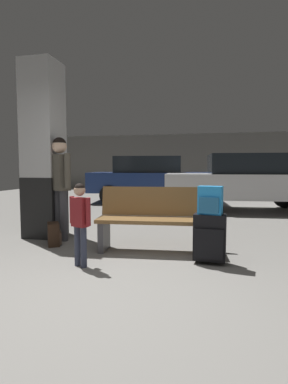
{
  "coord_description": "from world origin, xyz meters",
  "views": [
    {
      "loc": [
        1.04,
        -2.54,
        1.17
      ],
      "look_at": [
        0.19,
        1.3,
        0.85
      ],
      "focal_mm": 28.68,
      "sensor_mm": 36.0,
      "label": 1
    }
  ],
  "objects_px": {
    "bench": "(155,219)",
    "adult": "(60,177)",
    "backpack_dark_floor": "(54,234)",
    "suitcase": "(210,238)",
    "structural_pillar": "(44,151)",
    "parked_car_far": "(152,178)",
    "backpack_bright": "(210,201)",
    "child": "(80,216)",
    "parked_car_near": "(245,181)"
  },
  "relations": [
    {
      "from": "structural_pillar",
      "to": "parked_car_near",
      "type": "height_order",
      "value": "structural_pillar"
    },
    {
      "from": "backpack_bright",
      "to": "parked_car_far",
      "type": "height_order",
      "value": "parked_car_far"
    },
    {
      "from": "parked_car_far",
      "to": "parked_car_near",
      "type": "xyz_separation_m",
      "value": [
        2.82,
        -1.43,
        0.0
      ]
    },
    {
      "from": "suitcase",
      "to": "backpack_dark_floor",
      "type": "relative_size",
      "value": 1.78
    },
    {
      "from": "suitcase",
      "to": "parked_car_far",
      "type": "xyz_separation_m",
      "value": [
        -1.95,
        6.24,
        0.48
      ]
    },
    {
      "from": "suitcase",
      "to": "backpack_dark_floor",
      "type": "xyz_separation_m",
      "value": [
        -2.28,
        0.38,
        -0.15
      ]
    },
    {
      "from": "parked_car_far",
      "to": "parked_car_near",
      "type": "distance_m",
      "value": 3.16
    },
    {
      "from": "backpack_bright",
      "to": "parked_car_near",
      "type": "height_order",
      "value": "parked_car_near"
    },
    {
      "from": "backpack_dark_floor",
      "to": "parked_car_far",
      "type": "xyz_separation_m",
      "value": [
        0.33,
        5.86,
        0.64
      ]
    },
    {
      "from": "adult",
      "to": "parked_car_far",
      "type": "bearing_deg",
      "value": 85.94
    },
    {
      "from": "suitcase",
      "to": "child",
      "type": "xyz_separation_m",
      "value": [
        -1.48,
        -0.44,
        0.29
      ]
    },
    {
      "from": "bench",
      "to": "adult",
      "type": "xyz_separation_m",
      "value": [
        -1.59,
        0.29,
        0.57
      ]
    },
    {
      "from": "backpack_dark_floor",
      "to": "suitcase",
      "type": "bearing_deg",
      "value": -9.43
    },
    {
      "from": "structural_pillar",
      "to": "child",
      "type": "bearing_deg",
      "value": -47.47
    },
    {
      "from": "backpack_bright",
      "to": "parked_car_far",
      "type": "distance_m",
      "value": 6.54
    },
    {
      "from": "structural_pillar",
      "to": "backpack_dark_floor",
      "type": "bearing_deg",
      "value": -50.3
    },
    {
      "from": "structural_pillar",
      "to": "parked_car_far",
      "type": "bearing_deg",
      "value": 81.58
    },
    {
      "from": "bench",
      "to": "backpack_dark_floor",
      "type": "bearing_deg",
      "value": -177.8
    },
    {
      "from": "structural_pillar",
      "to": "parked_car_far",
      "type": "relative_size",
      "value": 0.68
    },
    {
      "from": "backpack_bright",
      "to": "parked_car_near",
      "type": "relative_size",
      "value": 0.08
    },
    {
      "from": "structural_pillar",
      "to": "backpack_dark_floor",
      "type": "distance_m",
      "value": 1.46
    },
    {
      "from": "child",
      "to": "adult",
      "type": "xyz_separation_m",
      "value": [
        -0.86,
        1.17,
        0.4
      ]
    },
    {
      "from": "bench",
      "to": "backpack_bright",
      "type": "distance_m",
      "value": 0.93
    },
    {
      "from": "suitcase",
      "to": "structural_pillar",
      "type": "bearing_deg",
      "value": 161.26
    },
    {
      "from": "adult",
      "to": "backpack_dark_floor",
      "type": "distance_m",
      "value": 0.92
    },
    {
      "from": "parked_car_far",
      "to": "suitcase",
      "type": "bearing_deg",
      "value": -72.65
    },
    {
      "from": "parked_car_far",
      "to": "backpack_dark_floor",
      "type": "bearing_deg",
      "value": -93.23
    },
    {
      "from": "backpack_bright",
      "to": "child",
      "type": "relative_size",
      "value": 0.34
    },
    {
      "from": "child",
      "to": "suitcase",
      "type": "bearing_deg",
      "value": 16.52
    },
    {
      "from": "structural_pillar",
      "to": "parked_car_near",
      "type": "xyz_separation_m",
      "value": [
        3.61,
        3.88,
        -0.63
      ]
    },
    {
      "from": "parked_car_far",
      "to": "parked_car_near",
      "type": "relative_size",
      "value": 1.01
    },
    {
      "from": "backpack_bright",
      "to": "suitcase",
      "type": "bearing_deg",
      "value": 29.81
    },
    {
      "from": "adult",
      "to": "parked_car_near",
      "type": "bearing_deg",
      "value": 51.8
    },
    {
      "from": "adult",
      "to": "backpack_dark_floor",
      "type": "bearing_deg",
      "value": -80.12
    },
    {
      "from": "bench",
      "to": "parked_car_far",
      "type": "height_order",
      "value": "parked_car_far"
    },
    {
      "from": "child",
      "to": "parked_car_near",
      "type": "relative_size",
      "value": 0.23
    },
    {
      "from": "child",
      "to": "parked_car_near",
      "type": "height_order",
      "value": "parked_car_near"
    },
    {
      "from": "bench",
      "to": "backpack_bright",
      "type": "bearing_deg",
      "value": -30.42
    },
    {
      "from": "bench",
      "to": "parked_car_near",
      "type": "height_order",
      "value": "parked_car_near"
    },
    {
      "from": "backpack_bright",
      "to": "backpack_dark_floor",
      "type": "distance_m",
      "value": 2.39
    },
    {
      "from": "backpack_bright",
      "to": "child",
      "type": "bearing_deg",
      "value": -163.48
    },
    {
      "from": "parked_car_near",
      "to": "suitcase",
      "type": "bearing_deg",
      "value": -100.29
    },
    {
      "from": "backpack_dark_floor",
      "to": "parked_car_far",
      "type": "relative_size",
      "value": 0.08
    },
    {
      "from": "backpack_dark_floor",
      "to": "parked_car_far",
      "type": "bearing_deg",
      "value": 86.77
    },
    {
      "from": "structural_pillar",
      "to": "backpack_bright",
      "type": "xyz_separation_m",
      "value": [
        2.73,
        -0.93,
        -0.67
      ]
    },
    {
      "from": "child",
      "to": "backpack_bright",
      "type": "bearing_deg",
      "value": 16.52
    },
    {
      "from": "structural_pillar",
      "to": "parked_car_far",
      "type": "height_order",
      "value": "structural_pillar"
    },
    {
      "from": "adult",
      "to": "backpack_dark_floor",
      "type": "xyz_separation_m",
      "value": [
        0.06,
        -0.35,
        -0.84
      ]
    },
    {
      "from": "parked_car_near",
      "to": "child",
      "type": "bearing_deg",
      "value": -114.16
    },
    {
      "from": "adult",
      "to": "child",
      "type": "bearing_deg",
      "value": -53.62
    }
  ]
}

